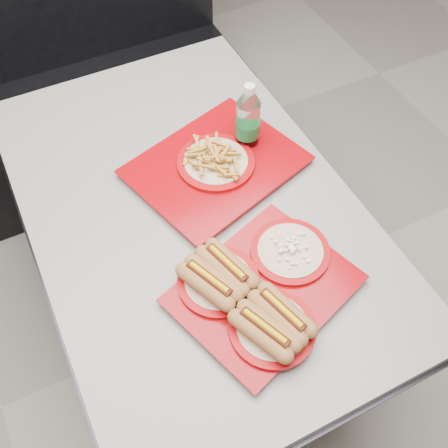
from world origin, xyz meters
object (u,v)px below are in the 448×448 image
diner_table (193,237)px  water_bottle (248,122)px  tray_far (216,164)px  tray_near (259,289)px  booth_bench (96,83)px

diner_table → water_bottle: size_ratio=5.90×
diner_table → tray_far: size_ratio=2.48×
tray_near → tray_far: bearing=78.0°
booth_bench → tray_near: bearing=-88.7°
tray_far → water_bottle: size_ratio=2.38×
tray_near → tray_far: 0.45m
water_bottle → tray_near: bearing=-114.7°
tray_near → tray_far: size_ratio=0.91×
booth_bench → tray_near: 1.50m
booth_bench → tray_far: size_ratio=2.36×
booth_bench → tray_near: size_ratio=2.59×
tray_far → tray_near: bearing=-102.0°
water_bottle → booth_bench: bearing=105.0°
tray_near → water_bottle: 0.54m
diner_table → water_bottle: water_bottle is taller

